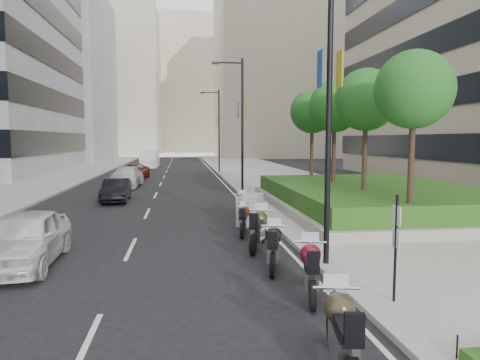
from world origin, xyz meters
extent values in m
plane|color=black|center=(0.00, 0.00, 0.00)|extent=(160.00, 160.00, 0.00)
cube|color=#9E9B93|center=(9.00, 30.00, 0.07)|extent=(10.00, 100.00, 0.15)
cube|color=#9E9B93|center=(-12.00, 30.00, 0.07)|extent=(8.00, 100.00, 0.15)
cube|color=silver|center=(3.70, 30.00, 0.01)|extent=(0.12, 100.00, 0.01)
cube|color=silver|center=(-1.50, 30.00, 0.01)|extent=(0.12, 100.00, 0.01)
cube|color=gray|center=(-24.00, 70.00, 15.00)|extent=(22.00, 26.00, 30.00)
cube|color=#B7AD93|center=(22.00, 80.00, 18.00)|extent=(28.00, 24.00, 36.00)
cube|color=#B7AD93|center=(-18.00, 100.00, 17.00)|extent=(26.00, 24.00, 34.00)
cube|color=#B7AD93|center=(2.00, 120.00, 19.00)|extent=(30.00, 24.00, 38.00)
cube|color=gray|center=(10.00, 10.00, 0.35)|extent=(10.00, 14.00, 0.40)
cube|color=#234A15|center=(10.00, 10.00, 0.95)|extent=(9.40, 13.40, 0.80)
cylinder|color=#332319|center=(8.50, 4.00, 2.55)|extent=(0.22, 0.22, 4.00)
sphere|color=#1F531A|center=(8.50, 4.00, 5.45)|extent=(2.80, 2.80, 2.80)
cylinder|color=#332319|center=(8.50, 8.00, 2.55)|extent=(0.22, 0.22, 4.00)
sphere|color=#1F531A|center=(8.50, 8.00, 5.45)|extent=(2.80, 2.80, 2.80)
cylinder|color=#332319|center=(8.50, 12.00, 2.55)|extent=(0.22, 0.22, 4.00)
sphere|color=#1F531A|center=(8.50, 12.00, 5.45)|extent=(2.80, 2.80, 2.80)
cylinder|color=#332319|center=(8.50, 16.00, 2.55)|extent=(0.22, 0.22, 4.00)
sphere|color=#1F531A|center=(8.50, 16.00, 5.45)|extent=(2.80, 2.80, 2.80)
cylinder|color=black|center=(4.30, 1.00, 4.50)|extent=(0.16, 0.16, 9.00)
cube|color=yellow|center=(4.58, 1.00, 5.60)|extent=(0.02, 0.45, 1.00)
cube|color=navy|center=(4.02, 1.00, 5.60)|extent=(0.02, 0.45, 1.00)
cylinder|color=black|center=(4.30, 18.00, 4.50)|extent=(0.16, 0.16, 9.00)
cylinder|color=black|center=(3.40, 18.00, 8.70)|extent=(1.80, 0.10, 0.10)
cube|color=black|center=(2.50, 18.00, 8.65)|extent=(0.50, 0.22, 0.14)
cube|color=yellow|center=(4.58, 18.00, 5.60)|extent=(0.02, 0.45, 1.00)
cube|color=navy|center=(4.02, 18.00, 5.60)|extent=(0.02, 0.45, 1.00)
cylinder|color=black|center=(4.30, 36.00, 4.50)|extent=(0.16, 0.16, 9.00)
cylinder|color=black|center=(3.40, 36.00, 8.70)|extent=(1.80, 0.10, 0.10)
cube|color=black|center=(2.50, 36.00, 8.65)|extent=(0.50, 0.22, 0.14)
cube|color=yellow|center=(4.58, 36.00, 5.60)|extent=(0.02, 0.45, 1.00)
cube|color=navy|center=(4.02, 36.00, 5.60)|extent=(0.02, 0.45, 1.00)
cylinder|color=black|center=(4.80, -2.00, 1.25)|extent=(0.06, 0.06, 2.50)
cube|color=silver|center=(4.80, -2.00, 2.05)|extent=(0.02, 0.32, 0.42)
cube|color=silver|center=(4.80, -2.00, 1.55)|extent=(0.02, 0.32, 0.42)
cylinder|color=black|center=(2.87, -3.48, 0.33)|extent=(0.24, 0.68, 0.67)
cube|color=silver|center=(2.71, -4.38, 0.52)|extent=(0.48, 0.96, 0.45)
sphere|color=#352F1D|center=(2.77, -4.03, 0.92)|extent=(0.52, 0.52, 0.52)
cube|color=black|center=(2.65, -4.69, 0.86)|extent=(0.44, 0.85, 0.17)
cylinder|color=silver|center=(2.82, -3.74, 1.16)|extent=(0.79, 0.19, 0.05)
cylinder|color=black|center=(3.00, -1.91, 0.33)|extent=(0.29, 0.68, 0.67)
cylinder|color=black|center=(3.42, -0.25, 0.33)|extent=(0.29, 0.68, 0.67)
cube|color=silver|center=(3.19, -1.13, 0.52)|extent=(0.54, 0.96, 0.45)
sphere|color=maroon|center=(3.28, -0.79, 0.92)|extent=(0.52, 0.52, 0.52)
cube|color=black|center=(3.11, -1.44, 0.86)|extent=(0.49, 0.86, 0.17)
cylinder|color=silver|center=(3.35, -0.51, 1.16)|extent=(0.78, 0.25, 0.05)
cylinder|color=black|center=(2.59, 0.37, 0.32)|extent=(0.28, 0.65, 0.64)
cylinder|color=black|center=(3.00, 1.97, 0.32)|extent=(0.28, 0.65, 0.64)
cube|color=silver|center=(2.78, 1.12, 0.50)|extent=(0.52, 0.93, 0.43)
sphere|color=black|center=(2.87, 1.45, 0.89)|extent=(0.50, 0.50, 0.50)
cube|color=black|center=(2.71, 0.82, 0.83)|extent=(0.47, 0.82, 0.17)
cylinder|color=silver|center=(2.94, 1.72, 1.12)|extent=(0.75, 0.24, 0.05)
cylinder|color=black|center=(2.46, 2.62, 0.35)|extent=(0.37, 0.70, 0.69)
cylinder|color=black|center=(3.08, 4.30, 0.35)|extent=(0.37, 0.70, 0.69)
cube|color=silver|center=(2.75, 3.41, 0.54)|extent=(0.65, 1.01, 0.47)
sphere|color=#30301B|center=(2.88, 3.75, 0.96)|extent=(0.54, 0.54, 0.54)
cube|color=black|center=(2.64, 3.09, 0.90)|extent=(0.59, 0.90, 0.18)
cylinder|color=silver|center=(2.99, 4.04, 1.21)|extent=(0.80, 0.34, 0.06)
cylinder|color=black|center=(2.43, 4.93, 0.29)|extent=(0.24, 0.60, 0.59)
cylinder|color=black|center=(2.76, 6.40, 0.29)|extent=(0.24, 0.60, 0.59)
cube|color=silver|center=(2.59, 5.62, 0.45)|extent=(0.45, 0.85, 0.40)
sphere|color=#61160C|center=(2.65, 5.92, 0.81)|extent=(0.45, 0.45, 0.45)
cube|color=black|center=(2.52, 5.34, 0.76)|extent=(0.41, 0.75, 0.15)
cylinder|color=silver|center=(2.71, 6.17, 1.02)|extent=(0.69, 0.20, 0.05)
cylinder|color=black|center=(2.92, 7.01, 0.30)|extent=(0.32, 0.61, 0.60)
cylinder|color=black|center=(3.47, 8.47, 0.30)|extent=(0.32, 0.61, 0.60)
cube|color=gray|center=(3.20, 7.74, 0.63)|extent=(1.49, 2.20, 1.22)
cylinder|color=black|center=(3.08, 9.11, 0.28)|extent=(0.16, 0.57, 0.56)
cylinder|color=black|center=(3.21, 10.55, 0.28)|extent=(0.16, 0.57, 0.56)
cube|color=silver|center=(3.14, 9.79, 0.43)|extent=(0.34, 0.79, 0.38)
sphere|color=black|center=(3.17, 10.08, 0.78)|extent=(0.43, 0.43, 0.43)
cube|color=black|center=(3.12, 9.52, 0.72)|extent=(0.31, 0.70, 0.14)
cylinder|color=silver|center=(3.19, 10.33, 0.97)|extent=(0.67, 0.11, 0.05)
imported|color=silver|center=(-4.31, 2.47, 0.79)|extent=(2.03, 4.72, 1.59)
imported|color=black|center=(-3.63, 15.39, 0.68)|extent=(1.55, 4.14, 1.35)
imported|color=silver|center=(-4.01, 22.98, 0.77)|extent=(2.52, 5.44, 1.54)
imported|color=maroon|center=(-4.17, 29.83, 0.71)|extent=(2.69, 5.27, 1.42)
cube|color=white|center=(-3.97, 47.30, 1.10)|extent=(2.26, 5.33, 2.20)
cube|color=white|center=(-3.97, 45.31, 0.58)|extent=(2.05, 1.36, 1.15)
cylinder|color=black|center=(-4.80, 45.42, 0.37)|extent=(0.26, 0.73, 0.73)
cylinder|color=black|center=(-3.13, 45.42, 0.37)|extent=(0.26, 0.73, 0.73)
cylinder|color=black|center=(-4.80, 48.98, 0.37)|extent=(0.26, 0.73, 0.73)
cylinder|color=black|center=(-3.13, 48.98, 0.37)|extent=(0.26, 0.73, 0.73)
camera|label=1|loc=(0.24, -10.51, 3.68)|focal=32.00mm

